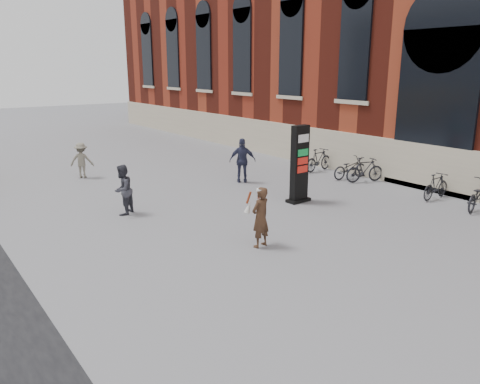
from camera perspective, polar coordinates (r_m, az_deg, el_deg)
ground at (r=12.81m, az=-1.51°, el=-6.27°), size 100.00×100.00×0.00m
info_pylon at (r=16.47m, az=7.26°, el=3.37°), size 0.89×0.47×2.72m
woman at (r=12.33m, az=2.47°, el=-3.00°), size 0.70×0.65×1.64m
pedestrian_a at (r=15.51m, az=-14.12°, el=0.25°), size 1.01×0.98×1.64m
pedestrian_b at (r=21.25m, az=-18.74°, el=3.68°), size 1.13×0.99×1.52m
pedestrian_c at (r=19.26m, az=0.31°, el=3.86°), size 1.13×0.99×1.83m
bike_2 at (r=17.61m, az=27.03°, el=-0.30°), size 1.98×1.01×0.99m
bike_3 at (r=18.31m, az=22.78°, el=0.66°), size 1.60×0.51×0.95m
bike_5 at (r=20.07m, az=14.97°, el=2.62°), size 1.77×1.03×1.03m
bike_6 at (r=20.56m, az=13.26°, el=2.88°), size 1.83×0.81×0.93m
bike_7 at (r=21.76m, az=9.57°, el=3.89°), size 1.79×0.69×1.05m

